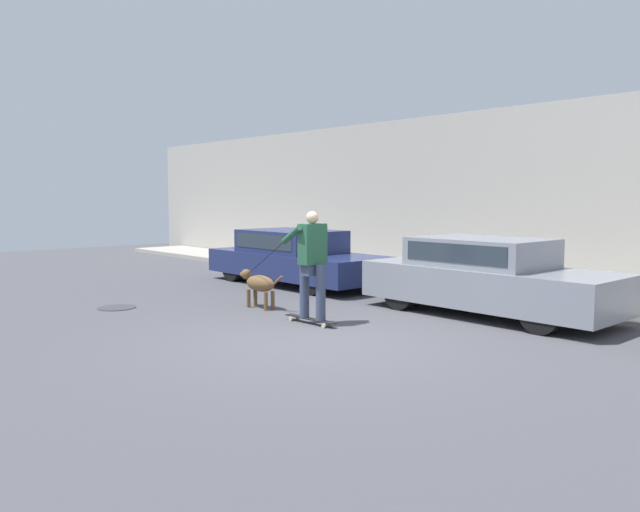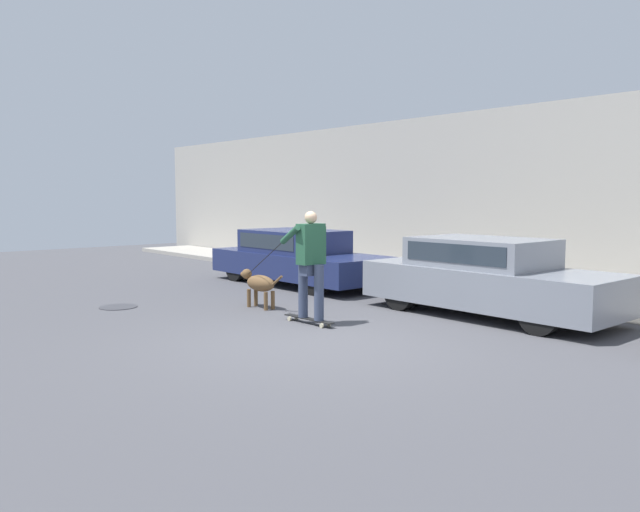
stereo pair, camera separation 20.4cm
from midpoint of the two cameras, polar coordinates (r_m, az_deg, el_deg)
name	(u,v)px [view 2 (the right image)]	position (r m, az deg, el deg)	size (l,w,h in m)	color
ground_plane	(316,341)	(8.68, 0.30, -7.77)	(36.00, 36.00, 0.00)	#47474C
back_wall	(560,198)	(13.71, 21.50, 4.94)	(32.00, 0.30, 3.91)	#ADA89E
sidewalk_curb	(528,296)	(12.87, 18.88, -3.44)	(30.00, 1.91, 0.12)	#A39E93
parked_car_0	(298,258)	(14.17, -1.65, -0.18)	(4.57, 1.77, 1.23)	black
parked_car_1	(487,278)	(10.79, 15.58, -1.97)	(4.29, 1.68, 1.29)	black
dog	(259,284)	(11.18, -5.05, -2.54)	(1.12, 0.33, 0.67)	brown
skateboarder	(310,260)	(9.64, -0.28, -0.40)	(2.54, 0.62, 1.76)	beige
manhole_cover	(118,307)	(11.79, -17.49, -4.47)	(0.66, 0.66, 0.01)	#38383D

